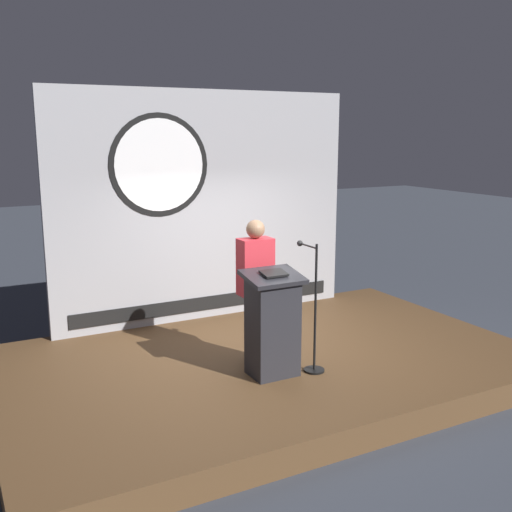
{
  "coord_description": "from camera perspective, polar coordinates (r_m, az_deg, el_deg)",
  "views": [
    {
      "loc": [
        -3.41,
        -6.13,
        3.03
      ],
      "look_at": [
        -0.23,
        -0.13,
        1.61
      ],
      "focal_mm": 42.1,
      "sensor_mm": 36.0,
      "label": 1
    }
  ],
  "objects": [
    {
      "name": "ground_plane",
      "position": [
        7.64,
        1.07,
        -11.54
      ],
      "size": [
        40.0,
        40.0,
        0.0
      ],
      "primitive_type": "plane",
      "color": "#383D47"
    },
    {
      "name": "stage_platform",
      "position": [
        7.59,
        1.07,
        -10.5
      ],
      "size": [
        6.4,
        4.0,
        0.3
      ],
      "primitive_type": "cube",
      "color": "brown",
      "rests_on": "ground"
    },
    {
      "name": "banner_display",
      "position": [
        8.73,
        -4.94,
        4.73
      ],
      "size": [
        4.55,
        0.12,
        3.3
      ],
      "color": "#9E9EA3",
      "rests_on": "stage_platform"
    },
    {
      "name": "podium",
      "position": [
        6.79,
        1.59,
        -6.48
      ],
      "size": [
        0.64,
        0.5,
        1.22
      ],
      "color": "#26262B",
      "rests_on": "stage_platform"
    },
    {
      "name": "speaker_person",
      "position": [
        7.13,
        -0.05,
        -3.23
      ],
      "size": [
        0.4,
        0.26,
        1.72
      ],
      "color": "black",
      "rests_on": "stage_platform"
    },
    {
      "name": "microphone_stand",
      "position": [
        6.96,
        5.41,
        -6.7
      ],
      "size": [
        0.24,
        0.51,
        1.5
      ],
      "color": "black",
      "rests_on": "stage_platform"
    }
  ]
}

